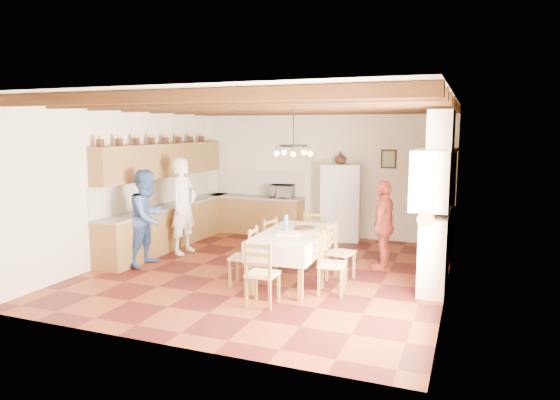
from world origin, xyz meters
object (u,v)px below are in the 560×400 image
at_px(dining_table, 293,237).
at_px(chair_left_far, 262,244).
at_px(chair_left_near, 243,256).
at_px(person_woman_blue, 148,218).
at_px(chair_right_near, 332,263).
at_px(chair_end_far, 311,239).
at_px(refrigerator, 341,202).
at_px(chair_end_near, 263,273).
at_px(hutch, 441,203).
at_px(chair_right_far, 341,252).
at_px(person_man, 184,206).
at_px(person_woman_red, 384,225).
at_px(microwave, 282,191).

distance_m(dining_table, chair_left_far, 0.89).
relative_size(chair_left_near, person_woman_blue, 0.54).
bearing_deg(chair_right_near, chair_left_near, 86.48).
bearing_deg(chair_end_far, person_woman_blue, -159.38).
bearing_deg(person_woman_blue, refrigerator, -37.31).
bearing_deg(chair_end_near, refrigerator, -90.30).
relative_size(refrigerator, chair_end_near, 1.80).
distance_m(refrigerator, chair_right_near, 3.87).
height_order(hutch, chair_left_near, hutch).
xyz_separation_m(chair_right_near, chair_end_near, (-0.80, -0.84, 0.00)).
xyz_separation_m(dining_table, chair_right_far, (0.71, 0.40, -0.27)).
height_order(chair_left_near, chair_right_near, same).
relative_size(chair_left_near, person_man, 0.49).
xyz_separation_m(refrigerator, dining_table, (0.05, -3.41, -0.11)).
bearing_deg(chair_left_near, person_woman_blue, -108.39).
xyz_separation_m(chair_left_far, chair_right_far, (1.44, -0.02, 0.00)).
bearing_deg(chair_right_far, person_man, 88.62).
xyz_separation_m(dining_table, person_woman_red, (1.26, 1.31, 0.05)).
height_order(refrigerator, person_man, person_man).
relative_size(refrigerator, chair_left_far, 1.80).
bearing_deg(person_woman_blue, person_woman_red, -70.27).
distance_m(chair_end_near, person_woman_red, 2.84).
xyz_separation_m(hutch, chair_left_far, (-2.88, -2.22, -0.59)).
xyz_separation_m(refrigerator, chair_left_far, (-0.68, -2.99, -0.38)).
height_order(refrigerator, dining_table, refrigerator).
distance_m(person_woman_red, microwave, 3.42).
relative_size(chair_right_near, person_man, 0.49).
relative_size(dining_table, chair_right_far, 2.03).
relative_size(chair_right_far, person_woman_red, 0.60).
height_order(refrigerator, chair_end_far, refrigerator).
bearing_deg(chair_left_far, hutch, 139.61).
relative_size(chair_end_near, person_woman_red, 0.60).
distance_m(chair_end_near, microwave, 4.81).
bearing_deg(hutch, microwave, 171.53).
relative_size(hutch, chair_left_far, 2.23).
xyz_separation_m(chair_end_near, person_man, (-2.69, 2.22, 0.49)).
bearing_deg(chair_end_far, person_woman_red, 4.11).
xyz_separation_m(hutch, chair_left_near, (-2.83, -3.10, -0.59)).
distance_m(person_woman_blue, microwave, 3.62).
relative_size(chair_left_far, chair_end_near, 1.00).
bearing_deg(person_woman_blue, chair_left_near, -100.13).
bearing_deg(chair_left_near, chair_right_near, 87.97).
bearing_deg(person_woman_red, chair_right_near, -10.48).
bearing_deg(chair_left_near, hutch, 131.46).
relative_size(chair_left_far, person_man, 0.49).
bearing_deg(person_woman_red, chair_end_near, -21.14).
bearing_deg(chair_right_far, dining_table, 128.58).
relative_size(chair_end_far, person_woman_red, 0.60).
bearing_deg(refrigerator, chair_end_far, -96.88).
height_order(person_man, microwave, person_man).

